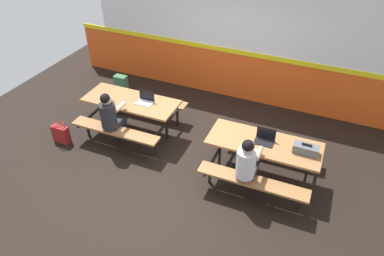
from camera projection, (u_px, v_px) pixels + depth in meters
The scene contains 11 objects.
ground_plane at pixel (190, 154), 6.85m from camera, with size 10.00×10.00×0.02m, color black.
accent_backdrop at pixel (234, 46), 7.87m from camera, with size 8.00×0.14×2.60m.
picnic_table_left at pixel (132, 107), 7.12m from camera, with size 1.89×1.58×0.74m.
picnic_table_right at pixel (263, 150), 6.04m from camera, with size 1.89×1.58×0.74m.
student_nearer at pixel (111, 115), 6.65m from camera, with size 0.36×0.53×1.21m.
student_further at pixel (247, 163), 5.59m from camera, with size 0.36×0.53×1.21m.
laptop_silver at pixel (145, 100), 6.92m from camera, with size 0.32×0.23×0.22m.
laptop_dark at pixel (265, 139), 5.94m from camera, with size 0.32×0.23×0.22m.
toolbox_grey at pixel (306, 149), 5.69m from camera, with size 0.40×0.18×0.18m.
backpack_dark at pixel (121, 84), 8.59m from camera, with size 0.30×0.22×0.44m.
tote_bag_bright at pixel (61, 134), 7.05m from camera, with size 0.34×0.21×0.43m.
Camera 1 is at (2.14, -4.78, 4.44)m, focal length 33.62 mm.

